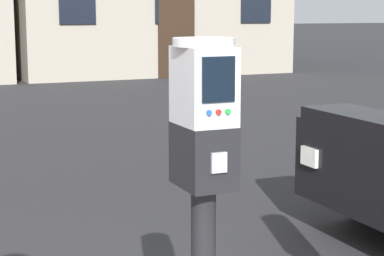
# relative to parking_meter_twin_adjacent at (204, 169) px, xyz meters

# --- Properties ---
(parking_meter_twin_adjacent) EXTENTS (0.22, 0.25, 1.49)m
(parking_meter_twin_adjacent) POSITION_rel_parking_meter_twin_adjacent_xyz_m (0.00, 0.00, 0.00)
(parking_meter_twin_adjacent) COLOR black
(parking_meter_twin_adjacent) RESTS_ON sidewalk_slab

